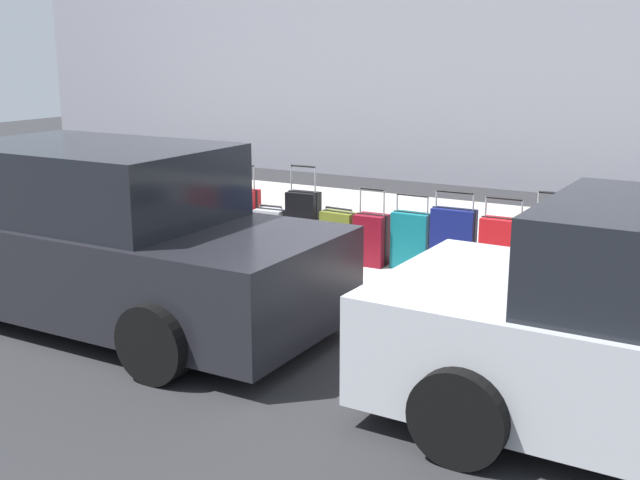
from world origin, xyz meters
TOP-DOWN VIEW (x-y plane):
  - ground_plane at (0.00, 0.00)m, footprint 40.00×40.00m
  - sidewalk_curb at (0.00, -2.50)m, footprint 18.00×5.00m
  - suitcase_black_1 at (-2.23, -0.77)m, footprint 0.44×0.26m
  - suitcase_silver_2 at (-1.75, -0.88)m, footprint 0.40×0.21m
  - suitcase_red_3 at (-1.27, -0.77)m, footprint 0.45×0.23m
  - suitcase_navy_4 at (-0.74, -0.75)m, footprint 0.48×0.19m
  - suitcase_teal_5 at (-0.23, -0.84)m, footprint 0.43×0.20m
  - suitcase_maroon_6 at (0.23, -0.77)m, footprint 0.36×0.26m
  - suitcase_olive_7 at (0.68, -0.83)m, footprint 0.43×0.23m
  - suitcase_black_8 at (1.15, -0.81)m, footprint 0.39×0.25m
  - suitcase_silver_9 at (1.58, -0.77)m, footprint 0.38×0.28m
  - suitcase_red_10 at (2.05, -0.84)m, footprint 0.43×0.21m
  - fire_hydrant at (2.78, -0.80)m, footprint 0.39×0.21m
  - bollard_post at (3.26, -0.65)m, footprint 0.17×0.17m
  - parked_car_charcoal_1 at (1.89, 1.78)m, footprint 4.78×2.03m

SIDE VIEW (x-z plane):
  - ground_plane at x=0.00m, z-range 0.00..0.00m
  - sidewalk_curb at x=0.00m, z-range 0.00..0.14m
  - suitcase_silver_9 at x=1.58m, z-range 0.11..0.68m
  - suitcase_olive_7 at x=0.68m, z-range 0.11..0.72m
  - suitcase_maroon_6 at x=0.23m, z-range -0.01..0.88m
  - suitcase_teal_5 at x=-0.23m, z-range 0.03..0.89m
  - suitcase_black_1 at x=-2.23m, z-range -0.02..0.94m
  - suitcase_silver_2 at x=-1.75m, z-range -0.02..0.99m
  - suitcase_red_3 at x=-1.27m, z-range 0.03..0.95m
  - suitcase_red_10 at x=2.05m, z-range -0.02..1.00m
  - suitcase_navy_4 at x=-0.74m, z-range 0.04..0.99m
  - suitcase_black_8 at x=1.15m, z-range -0.02..1.06m
  - fire_hydrant at x=2.78m, z-range 0.16..0.96m
  - bollard_post at x=3.26m, z-range 0.14..0.99m
  - parked_car_charcoal_1 at x=1.89m, z-range -0.06..1.62m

